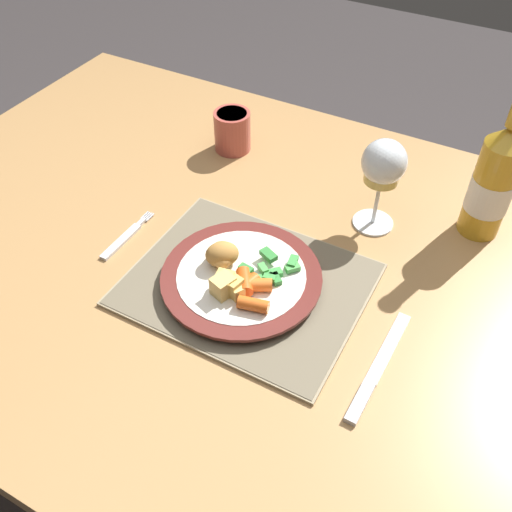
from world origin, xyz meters
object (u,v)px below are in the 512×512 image
(table_knife, at_px, (374,375))
(wine_glass, at_px, (383,167))
(dinner_plate, at_px, (241,278))
(fork, at_px, (125,238))
(dining_table, at_px, (278,300))
(bottle, at_px, (494,181))
(drinking_cup, at_px, (232,130))

(table_knife, bearing_deg, wine_glass, 110.62)
(dinner_plate, distance_m, fork, 0.23)
(dining_table, height_order, dinner_plate, dinner_plate)
(table_knife, xyz_separation_m, bottle, (0.05, 0.37, 0.10))
(table_knife, xyz_separation_m, drinking_cup, (-0.45, 0.38, 0.04))
(dinner_plate, relative_size, bottle, 0.90)
(wine_glass, height_order, drinking_cup, wine_glass)
(dining_table, xyz_separation_m, wine_glass, (0.10, 0.18, 0.20))
(dining_table, relative_size, wine_glass, 8.95)
(dinner_plate, xyz_separation_m, fork, (-0.23, -0.00, -0.01))
(table_knife, height_order, bottle, bottle)
(fork, relative_size, drinking_cup, 1.65)
(dining_table, relative_size, drinking_cup, 18.49)
(dinner_plate, relative_size, table_knife, 1.22)
(fork, relative_size, wine_glass, 0.80)
(table_knife, distance_m, bottle, 0.39)
(table_knife, relative_size, bottle, 0.74)
(dinner_plate, bearing_deg, bottle, 46.75)
(dining_table, relative_size, table_knife, 7.32)
(dining_table, bearing_deg, fork, -166.26)
(drinking_cup, bearing_deg, fork, -94.34)
(table_knife, height_order, drinking_cup, drinking_cup)
(wine_glass, xyz_separation_m, bottle, (0.16, 0.07, -0.02))
(dining_table, xyz_separation_m, bottle, (0.26, 0.25, 0.18))
(bottle, distance_m, drinking_cup, 0.50)
(dining_table, height_order, wine_glass, wine_glass)
(fork, bearing_deg, wine_glass, 34.00)
(bottle, bearing_deg, fork, -148.95)
(dining_table, xyz_separation_m, drinking_cup, (-0.24, 0.26, 0.12))
(wine_glass, distance_m, bottle, 0.18)
(fork, xyz_separation_m, wine_glass, (0.36, 0.24, 0.12))
(dinner_plate, height_order, wine_glass, wine_glass)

